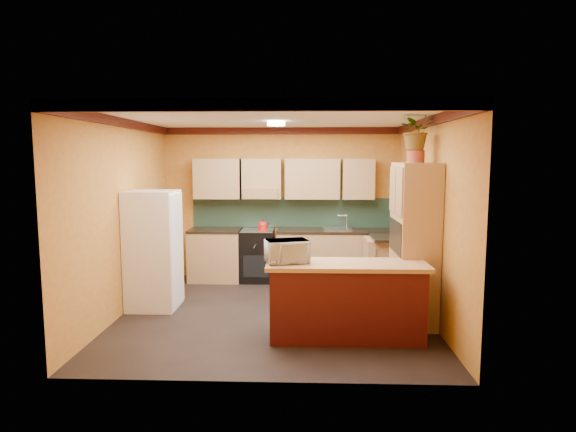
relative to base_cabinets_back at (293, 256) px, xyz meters
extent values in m
plane|color=black|center=(-0.22, -1.80, -0.44)|extent=(4.20, 4.20, 0.00)
cube|color=white|center=(-0.22, -1.80, 2.26)|extent=(4.20, 4.20, 0.04)
cube|color=gold|center=(-0.22, 0.30, 0.91)|extent=(4.20, 0.04, 2.70)
cube|color=gold|center=(-0.22, -3.90, 0.91)|extent=(4.20, 0.04, 2.70)
cube|color=gold|center=(-2.32, -1.80, 0.91)|extent=(0.04, 4.20, 2.70)
cube|color=gold|center=(1.88, -1.80, 0.91)|extent=(0.04, 4.20, 2.70)
cube|color=#203A2F|center=(0.03, 0.29, 0.75)|extent=(3.70, 0.02, 0.53)
cube|color=#203A2F|center=(1.87, -0.40, 0.75)|extent=(0.02, 1.40, 0.53)
cube|color=tan|center=(-0.12, 0.13, 1.36)|extent=(3.10, 0.34, 0.70)
cylinder|color=white|center=(-0.22, -1.20, 2.22)|extent=(0.26, 0.26, 0.06)
cube|color=tan|center=(0.00, 0.00, 0.00)|extent=(3.65, 0.60, 0.88)
cube|color=black|center=(0.00, 0.00, 0.46)|extent=(3.65, 0.62, 0.04)
cube|color=black|center=(-0.62, 0.00, 0.02)|extent=(0.58, 0.58, 0.91)
cube|color=silver|center=(0.77, 0.00, 0.50)|extent=(0.48, 0.40, 0.03)
cube|color=tan|center=(1.58, -0.68, 0.00)|extent=(0.60, 0.80, 0.88)
cube|color=black|center=(1.58, -0.68, 0.46)|extent=(0.62, 0.80, 0.04)
cube|color=white|center=(-1.97, -1.60, 0.41)|extent=(0.68, 0.66, 1.70)
cube|color=tan|center=(1.63, -2.10, 0.61)|extent=(0.48, 0.90, 2.10)
cylinder|color=#9A3C25|center=(1.63, -2.05, 1.74)|extent=(0.22, 0.22, 0.16)
imported|color=tan|center=(1.63, -2.05, 2.08)|extent=(0.55, 0.51, 0.52)
cube|color=#481010|center=(0.71, -2.73, 0.00)|extent=(1.80, 0.55, 0.88)
cube|color=tan|center=(0.71, -2.73, 0.47)|extent=(1.90, 0.65, 0.05)
imported|color=white|center=(0.00, -2.73, 0.62)|extent=(0.56, 0.46, 0.27)
camera|label=1|loc=(0.22, -8.32, 1.71)|focal=30.00mm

